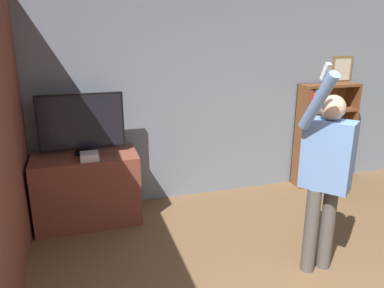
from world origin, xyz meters
TOP-DOWN VIEW (x-y plane):
  - wall_back at (0.01, 3.11)m, footprint 6.57×0.09m
  - tv_ledge at (-1.65, 2.72)m, footprint 1.19×0.60m
  - television at (-1.65, 2.78)m, footprint 0.96×0.22m
  - game_console at (-1.60, 2.55)m, footprint 0.20×0.18m
  - bookshelf at (1.65, 2.93)m, footprint 0.87×0.28m
  - person at (0.41, 1.11)m, footprint 0.57×0.56m
  - waste_bin at (1.56, 2.57)m, footprint 0.27×0.27m

SIDE VIEW (x-z plane):
  - waste_bin at x=1.56m, z-range 0.00..0.35m
  - tv_ledge at x=-1.65m, z-range 0.00..0.84m
  - bookshelf at x=1.65m, z-range 0.02..1.51m
  - game_console at x=-1.60m, z-range 0.84..0.92m
  - person at x=0.41m, z-range 0.04..2.03m
  - television at x=-1.65m, z-range 0.85..1.56m
  - wall_back at x=0.01m, z-range 0.00..2.70m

